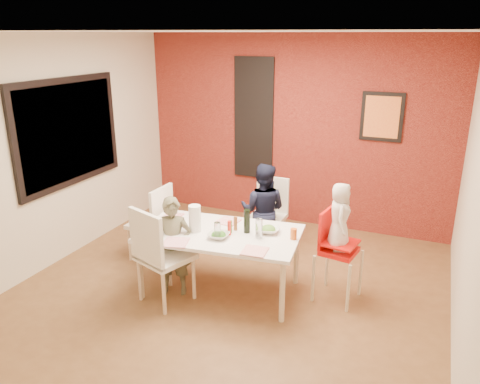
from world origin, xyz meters
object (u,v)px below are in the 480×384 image
at_px(chair_left, 155,219).
at_px(high_chair, 335,247).
at_px(dining_table, 220,237).
at_px(toddler, 340,217).
at_px(chair_far, 269,210).
at_px(child_far, 263,210).
at_px(chair_near, 158,252).
at_px(wine_bottle, 247,221).
at_px(child_near, 173,246).
at_px(paper_towel_roll, 195,219).

relative_size(chair_left, high_chair, 0.97).
bearing_deg(dining_table, chair_left, 160.67).
distance_m(high_chair, toddler, 0.34).
height_order(dining_table, chair_far, chair_far).
bearing_deg(dining_table, child_far, 83.85).
distance_m(chair_far, child_far, 0.26).
relative_size(chair_near, child_far, 0.88).
bearing_deg(dining_table, toddler, 16.07).
relative_size(dining_table, wine_bottle, 6.92).
relative_size(dining_table, toddler, 2.49).
relative_size(chair_far, child_near, 0.86).
distance_m(chair_near, paper_towel_roll, 0.52).
xyz_separation_m(chair_near, high_chair, (1.63, 0.83, -0.00)).
height_order(chair_left, child_near, child_near).
bearing_deg(high_chair, dining_table, 115.59).
bearing_deg(dining_table, wine_bottle, 21.07).
height_order(chair_far, wine_bottle, wine_bottle).
relative_size(chair_near, chair_far, 1.13).
height_order(child_near, paper_towel_roll, child_near).
bearing_deg(high_chair, child_far, 66.66).
distance_m(high_chair, child_near, 1.70).
height_order(chair_near, child_far, child_far).
bearing_deg(child_near, chair_left, 114.06).
height_order(high_chair, wine_bottle, high_chair).
bearing_deg(child_far, paper_towel_roll, 64.55).
bearing_deg(chair_near, paper_towel_roll, -99.49).
height_order(chair_left, child_far, child_far).
relative_size(toddler, paper_towel_roll, 2.47).
xyz_separation_m(chair_far, wine_bottle, (0.16, -1.15, 0.30)).
xyz_separation_m(dining_table, chair_left, (-1.07, 0.38, -0.10)).
xyz_separation_m(wine_bottle, paper_towel_roll, (-0.52, -0.18, 0.02)).
xyz_separation_m(chair_left, paper_towel_roll, (0.82, -0.46, 0.31)).
bearing_deg(dining_table, chair_far, 85.04).
distance_m(chair_near, chair_far, 1.82).
xyz_separation_m(child_far, paper_towel_roll, (-0.36, -1.09, 0.24)).
relative_size(chair_far, toddler, 1.32).
bearing_deg(toddler, child_near, 93.74).
relative_size(chair_near, chair_left, 1.11).
relative_size(chair_left, child_far, 0.79).
bearing_deg(high_chair, chair_near, 125.79).
relative_size(dining_table, paper_towel_roll, 6.16).
height_order(chair_left, wine_bottle, same).
relative_size(child_near, wine_bottle, 4.28).
xyz_separation_m(high_chair, child_far, (-1.05, 0.66, 0.01)).
relative_size(high_chair, child_far, 0.81).
height_order(toddler, wine_bottle, toddler).
height_order(chair_near, chair_far, chair_near).
height_order(dining_table, paper_towel_roll, paper_towel_roll).
height_order(dining_table, child_far, child_far).
relative_size(chair_far, chair_left, 0.98).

